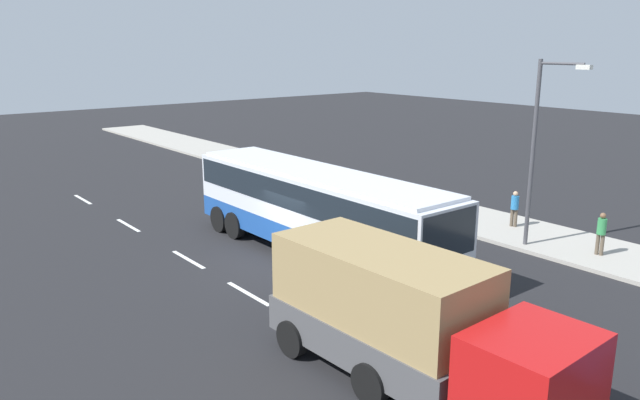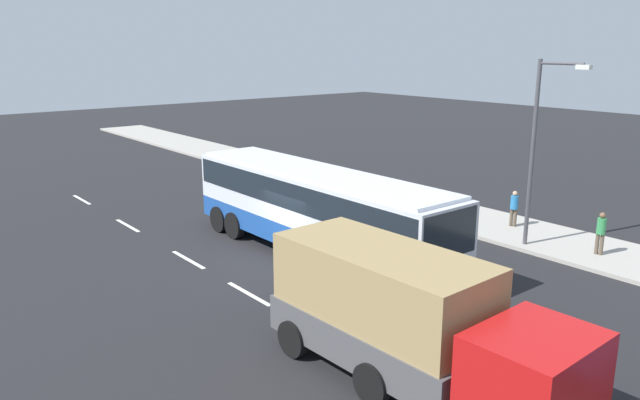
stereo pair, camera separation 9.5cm
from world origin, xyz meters
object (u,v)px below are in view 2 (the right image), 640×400
object	(u,v)px
coach_bus	(316,204)
pedestrian_near_curb	(601,231)
pedestrian_at_crossing	(514,206)
cargo_truck	(409,319)
street_lamp	(539,141)

from	to	relation	value
coach_bus	pedestrian_near_curb	bearing A→B (deg)	50.04
pedestrian_at_crossing	pedestrian_near_curb	bearing A→B (deg)	-118.04
pedestrian_near_curb	cargo_truck	bearing A→B (deg)	175.83
cargo_truck	pedestrian_at_crossing	bearing A→B (deg)	112.61
coach_bus	cargo_truck	xyz separation A→B (m)	(8.31, -3.94, -0.39)
cargo_truck	street_lamp	size ratio (longest dim) A/B	1.11
pedestrian_near_curb	pedestrian_at_crossing	xyz separation A→B (m)	(-4.14, 0.70, -0.04)
cargo_truck	pedestrian_at_crossing	distance (m)	13.89
pedestrian_near_curb	coach_bus	bearing A→B (deg)	128.27
coach_bus	street_lamp	world-z (taller)	street_lamp
coach_bus	pedestrian_at_crossing	world-z (taller)	coach_bus
coach_bus	pedestrian_near_curb	world-z (taller)	coach_bus
cargo_truck	pedestrian_near_curb	bearing A→B (deg)	95.77
street_lamp	pedestrian_near_curb	bearing A→B (deg)	24.81
cargo_truck	pedestrian_at_crossing	size ratio (longest dim) A/B	5.09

